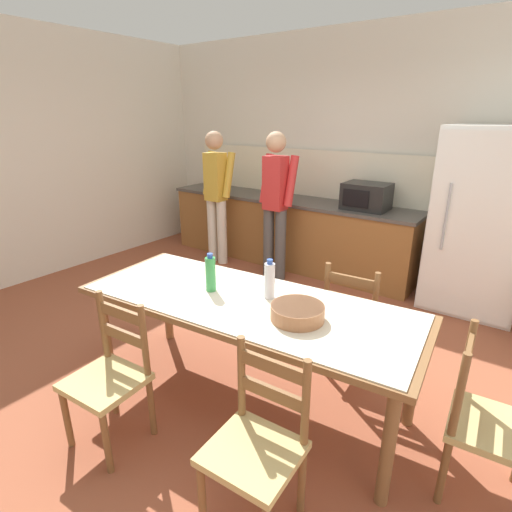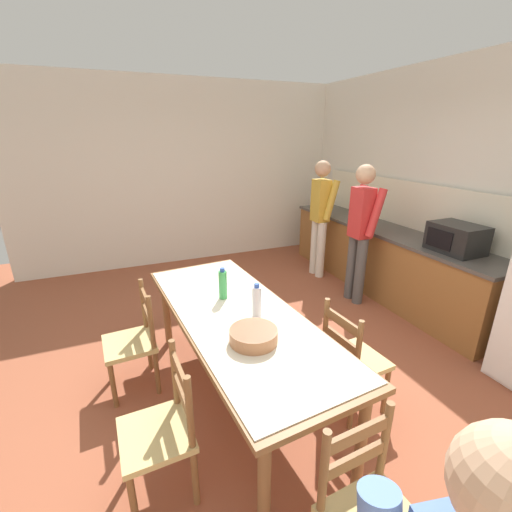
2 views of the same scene
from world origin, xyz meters
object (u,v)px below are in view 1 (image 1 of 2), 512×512
(chair_side_near_right, at_px, (257,446))
(chair_side_far_right, at_px, (353,319))
(serving_bowl, at_px, (297,311))
(person_at_sink, at_px, (216,191))
(microwave, at_px, (366,196))
(chair_side_near_left, at_px, (110,377))
(refrigerator, at_px, (481,223))
(bottle_off_centre, at_px, (270,280))
(bottle_near_centre, at_px, (211,274))
(dining_table, at_px, (246,310))
(chair_head_end, at_px, (484,423))
(person_at_counter, at_px, (276,199))

(chair_side_near_right, bearing_deg, chair_side_far_right, 92.17)
(chair_side_near_right, bearing_deg, serving_bowl, 102.05)
(serving_bowl, xyz_separation_m, person_at_sink, (-2.42, 2.05, 0.14))
(person_at_sink, bearing_deg, chair_side_far_right, -116.99)
(microwave, bearing_deg, chair_side_near_left, -94.64)
(refrigerator, height_order, bottle_off_centre, refrigerator)
(refrigerator, relative_size, person_at_sink, 1.06)
(bottle_near_centre, bearing_deg, refrigerator, 62.83)
(bottle_off_centre, relative_size, person_at_sink, 0.16)
(dining_table, distance_m, bottle_off_centre, 0.26)
(refrigerator, distance_m, bottle_near_centre, 2.84)
(microwave, relative_size, bottle_near_centre, 1.85)
(chair_head_end, distance_m, chair_side_far_right, 1.17)
(bottle_off_centre, distance_m, chair_side_far_right, 0.87)
(microwave, xyz_separation_m, chair_side_near_left, (-0.27, -3.28, -0.60))
(microwave, xyz_separation_m, chair_side_far_right, (0.63, -1.76, -0.60))
(chair_side_near_left, bearing_deg, dining_table, 55.52)
(serving_bowl, bearing_deg, chair_side_near_right, -75.19)
(microwave, relative_size, bottle_off_centre, 1.85)
(bottle_off_centre, bearing_deg, serving_bowl, -26.29)
(person_at_counter, bearing_deg, chair_side_far_right, -128.95)
(refrigerator, xyz_separation_m, chair_side_near_left, (-1.46, -3.26, -0.47))
(bottle_off_centre, height_order, person_at_counter, person_at_counter)
(serving_bowl, bearing_deg, person_at_sink, 139.72)
(chair_head_end, xyz_separation_m, person_at_sink, (-3.45, 1.90, 0.53))
(chair_side_near_left, bearing_deg, microwave, 81.35)
(refrigerator, xyz_separation_m, chair_side_far_right, (-0.56, -1.74, -0.47))
(chair_side_far_right, distance_m, person_at_sink, 2.82)
(dining_table, height_order, chair_side_near_right, chair_side_near_right)
(bottle_off_centre, distance_m, chair_head_end, 1.40)
(bottle_off_centre, height_order, chair_side_far_right, bottle_off_centre)
(serving_bowl, relative_size, chair_head_end, 0.35)
(chair_side_near_right, bearing_deg, chair_head_end, 40.36)
(microwave, relative_size, chair_side_near_right, 0.55)
(chair_side_near_left, height_order, chair_side_far_right, same)
(bottle_off_centre, distance_m, chair_side_near_right, 1.03)
(dining_table, xyz_separation_m, person_at_counter, (-1.08, 2.00, 0.28))
(chair_head_end, distance_m, person_at_counter, 3.18)
(chair_head_end, distance_m, chair_side_near_left, 2.08)
(microwave, distance_m, dining_table, 2.55)
(chair_side_near_right, bearing_deg, refrigerator, 79.39)
(serving_bowl, height_order, chair_side_near_right, chair_side_near_right)
(dining_table, bearing_deg, bottle_off_centre, 48.24)
(bottle_off_centre, bearing_deg, chair_side_far_right, 61.91)
(refrigerator, relative_size, bottle_near_centre, 6.79)
(bottle_near_centre, bearing_deg, bottle_off_centre, 19.97)
(dining_table, relative_size, bottle_off_centre, 8.69)
(dining_table, distance_m, chair_side_near_right, 0.93)
(person_at_counter, bearing_deg, bottle_near_centre, -158.53)
(refrigerator, height_order, chair_side_far_right, refrigerator)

